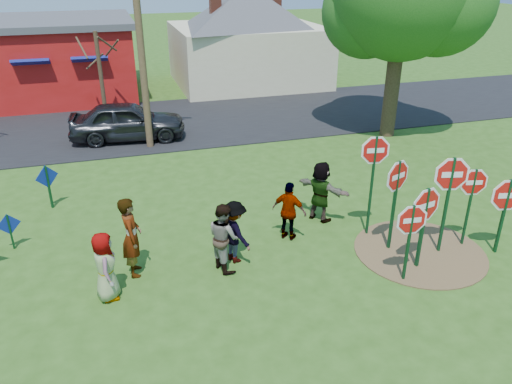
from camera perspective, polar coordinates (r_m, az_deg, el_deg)
ground at (r=12.18m, az=-2.55°, el=-7.73°), size 120.00×120.00×0.00m
road at (r=22.55m, az=-9.97°, el=7.83°), size 120.00×7.50×0.04m
dirt_patch at (r=13.10m, az=18.18°, el=-6.47°), size 3.20×3.20×0.03m
red_building at (r=28.47m, az=-23.48°, el=13.82°), size 9.40×7.69×3.90m
cream_house at (r=29.27m, az=-1.01°, el=17.97°), size 9.40×9.40×6.50m
stop_sign_a at (r=11.26m, az=17.28°, el=-3.79°), size 0.95×0.10×2.01m
stop_sign_b at (r=12.66m, az=13.36°, el=3.50°), size 0.97×0.19×2.85m
stop_sign_c at (r=13.14m, az=23.49°, el=0.20°), size 0.91×0.22×2.20m
stop_sign_d at (r=12.45m, az=21.34°, el=1.06°), size 1.10×0.28×2.65m
stop_sign_e at (r=11.80m, az=18.75°, el=-2.12°), size 1.11×0.28×2.19m
stop_sign_f at (r=13.18m, az=26.74°, el=-0.78°), size 1.08×0.26×2.11m
stop_sign_g at (r=12.24m, az=15.76°, el=0.73°), size 0.98×0.39×2.50m
blue_diamond_c at (r=13.72m, az=-26.34°, el=-3.70°), size 0.54×0.20×0.97m
blue_diamond_d at (r=15.42m, az=-22.69°, el=1.07°), size 0.59×0.39×1.33m
person_a at (r=10.98m, az=-16.86°, el=-8.15°), size 0.51×0.77×1.56m
person_b at (r=11.54m, az=-14.05°, el=-4.99°), size 0.48×0.71×1.92m
person_c at (r=11.49m, az=-3.70°, el=-5.12°), size 0.82×0.95×1.66m
person_d at (r=11.75m, az=-2.45°, el=-4.59°), size 0.93×1.15×1.56m
person_e at (r=12.68m, az=3.81°, el=-2.21°), size 0.94×0.92×1.58m
person_f at (r=13.68m, az=7.41°, el=0.07°), size 1.30×1.60×1.71m
suv at (r=20.45m, az=-14.47°, el=7.87°), size 4.58×2.24×1.50m
utility_pole at (r=18.71m, az=-13.22°, el=17.79°), size 1.97×0.76×8.36m
bare_tree_east at (r=23.16m, az=-17.48°, el=13.82°), size 1.80×1.80×3.83m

